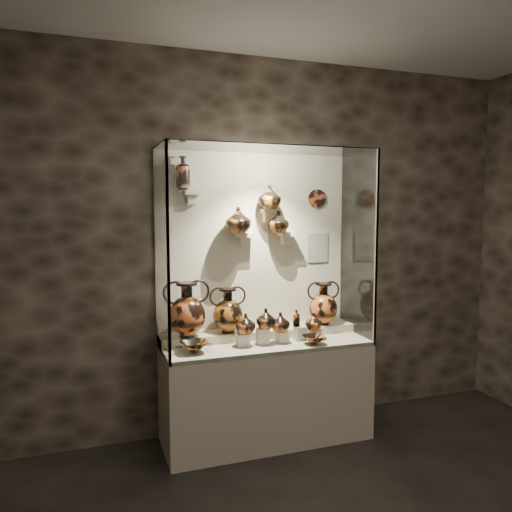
{
  "coord_description": "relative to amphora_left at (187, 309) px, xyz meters",
  "views": [
    {
      "loc": [
        -1.4,
        -1.58,
        1.93
      ],
      "look_at": [
        -0.06,
        2.25,
        1.54
      ],
      "focal_mm": 35.0,
      "sensor_mm": 36.0,
      "label": 1
    }
  ],
  "objects": [
    {
      "name": "ovoid_vase_c",
      "position": [
        0.82,
        0.09,
        0.69
      ],
      "size": [
        0.23,
        0.23,
        0.19
      ],
      "primitive_type": "imported",
      "rotation": [
        0.0,
        0.0,
        -0.4
      ],
      "color": "#A45A1C",
      "rests_on": "bracket_cc"
    },
    {
      "name": "frame_post_right",
      "position": [
        1.47,
        -0.4,
        0.48
      ],
      "size": [
        0.02,
        0.02,
        1.6
      ],
      "primitive_type": "cube",
      "color": "gray",
      "rests_on": "plinth"
    },
    {
      "name": "jug_a",
      "position": [
        0.43,
        -0.18,
        -0.11
      ],
      "size": [
        0.16,
        0.16,
        0.16
      ],
      "primitive_type": "imported",
      "rotation": [
        0.0,
        0.0,
        -0.01
      ],
      "color": "#C25825",
      "rests_on": "pedestal_a"
    },
    {
      "name": "amphora_mid",
      "position": [
        0.35,
        0.03,
        -0.04
      ],
      "size": [
        0.31,
        0.31,
        0.37
      ],
      "primitive_type": null,
      "rotation": [
        0.0,
        0.0,
        -0.06
      ],
      "color": "#A45A1C",
      "rests_on": "rear_tier"
    },
    {
      "name": "amphora_left",
      "position": [
        0.0,
        0.0,
        0.0
      ],
      "size": [
        0.45,
        0.45,
        0.44
      ],
      "primitive_type": null,
      "rotation": [
        0.0,
        0.0,
        -0.33
      ],
      "color": "#C25825",
      "rests_on": "rear_tier"
    },
    {
      "name": "bracket_cb",
      "position": [
        0.73,
        0.13,
        0.78
      ],
      "size": [
        0.1,
        0.12,
        0.04
      ],
      "primitive_type": "cube",
      "color": "beige",
      "rests_on": "back_panel"
    },
    {
      "name": "pedestal_b",
      "position": [
        0.58,
        -0.16,
        -0.23
      ],
      "size": [
        0.09,
        0.09,
        0.13
      ],
      "primitive_type": "cube",
      "color": "silver",
      "rests_on": "front_tier"
    },
    {
      "name": "pedestal_d",
      "position": [
        0.91,
        -0.16,
        -0.23
      ],
      "size": [
        0.09,
        0.09,
        0.12
      ],
      "primitive_type": "cube",
      "color": "silver",
      "rests_on": "front_tier"
    },
    {
      "name": "amphora_right",
      "position": [
        1.22,
        0.03,
        -0.04
      ],
      "size": [
        0.31,
        0.31,
        0.37
      ],
      "primitive_type": null,
      "rotation": [
        0.0,
        0.0,
        0.05
      ],
      "color": "#C25825",
      "rests_on": "rear_tier"
    },
    {
      "name": "back_panel",
      "position": [
        0.63,
        0.2,
        0.48
      ],
      "size": [
        1.7,
        0.03,
        1.6
      ],
      "primitive_type": "cube",
      "color": "beige",
      "rests_on": "plinth"
    },
    {
      "name": "front_tier",
      "position": [
        0.63,
        -0.11,
        -0.31
      ],
      "size": [
        1.68,
        0.58,
        0.03
      ],
      "primitive_type": "cube",
      "color": "#C0B495",
      "rests_on": "plinth"
    },
    {
      "name": "kylix_left",
      "position": [
        0.01,
        -0.22,
        -0.24
      ],
      "size": [
        0.34,
        0.32,
        0.11
      ],
      "primitive_type": null,
      "rotation": [
        0.0,
        0.0,
        -0.43
      ],
      "color": "#A45A1C",
      "rests_on": "front_tier"
    },
    {
      "name": "rear_tier",
      "position": [
        0.63,
        0.06,
        -0.27
      ],
      "size": [
        1.7,
        0.25,
        0.1
      ],
      "primitive_type": "cube",
      "color": "#C0B495",
      "rests_on": "plinth"
    },
    {
      "name": "pedestal_e",
      "position": [
        1.05,
        -0.16,
        -0.25
      ],
      "size": [
        0.09,
        0.09,
        0.08
      ],
      "primitive_type": "cube",
      "color": "silver",
      "rests_on": "front_tier"
    },
    {
      "name": "lekythos_small",
      "position": [
        0.88,
        -0.16,
        -0.09
      ],
      "size": [
        0.09,
        0.09,
        0.16
      ],
      "primitive_type": null,
      "rotation": [
        0.0,
        0.0,
        0.25
      ],
      "color": "#A45A1C",
      "rests_on": "pedestal_d"
    },
    {
      "name": "ovoid_vase_a",
      "position": [
        0.45,
        0.07,
        0.71
      ],
      "size": [
        0.21,
        0.21,
        0.22
      ],
      "primitive_type": "imported",
      "rotation": [
        0.0,
        0.0,
        0.01
      ],
      "color": "#A45A1C",
      "rests_on": "bracket_ca"
    },
    {
      "name": "bracket_ul",
      "position": [
        0.08,
        0.13,
        0.93
      ],
      "size": [
        0.14,
        0.12,
        0.04
      ],
      "primitive_type": "cube",
      "color": "beige",
      "rests_on": "back_panel"
    },
    {
      "name": "pedestal_a",
      "position": [
        0.41,
        -0.16,
        -0.24
      ],
      "size": [
        0.09,
        0.09,
        0.1
      ],
      "primitive_type": "cube",
      "color": "silver",
      "rests_on": "front_tier"
    },
    {
      "name": "glass_right",
      "position": [
        1.48,
        -0.11,
        0.48
      ],
      "size": [
        0.01,
        0.6,
        1.6
      ],
      "primitive_type": "cube",
      "color": "white",
      "rests_on": "plinth"
    },
    {
      "name": "pedestal_c",
      "position": [
        0.75,
        -0.16,
        -0.25
      ],
      "size": [
        0.09,
        0.09,
        0.09
      ],
      "primitive_type": "cube",
      "color": "silver",
      "rests_on": "front_tier"
    },
    {
      "name": "bracket_cc",
      "position": [
        0.91,
        0.13,
        0.58
      ],
      "size": [
        0.14,
        0.12,
        0.04
      ],
      "primitive_type": "cube",
      "color": "beige",
      "rests_on": "back_panel"
    },
    {
      "name": "glass_left",
      "position": [
        -0.21,
        -0.11,
        0.48
      ],
      "size": [
        0.01,
        0.6,
        1.6
      ],
      "primitive_type": "cube",
      "color": "white",
      "rests_on": "plinth"
    },
    {
      "name": "glass_front",
      "position": [
        0.63,
        -0.41,
        0.48
      ],
      "size": [
        1.7,
        0.01,
        1.6
      ],
      "primitive_type": "cube",
      "color": "white",
      "rests_on": "plinth"
    },
    {
      "name": "info_placard",
      "position": [
        1.24,
        0.18,
        0.45
      ],
      "size": [
        0.2,
        0.01,
        0.26
      ],
      "primitive_type": "cube",
      "color": "beige",
      "rests_on": "back_panel"
    },
    {
      "name": "jug_e",
      "position": [
        1.03,
        -0.18,
        -0.14
      ],
      "size": [
        0.18,
        0.18,
        0.15
      ],
      "primitive_type": "imported",
      "rotation": [
        0.0,
        0.0,
        0.41
      ],
      "color": "#C25825",
      "rests_on": "pedestal_e"
    },
    {
      "name": "jug_b",
      "position": [
        0.6,
        -0.18,
        -0.08
      ],
      "size": [
        0.18,
        0.18,
        0.16
      ],
      "primitive_type": "imported",
      "rotation": [
        0.0,
        0.0,
        0.18
      ],
      "color": "#A45A1C",
      "rests_on": "pedestal_b"
    },
    {
      "name": "ovoid_vase_b",
      "position": [
        0.73,
        0.08,
        0.9
      ],
      "size": [
        0.23,
        0.23,
        0.2
      ],
      "primitive_type": "imported",
      "rotation": [
        0.0,
        0.0,
        0.2
      ],
      "color": "#A45A1C",
      "rests_on": "bracket_cb"
    },
    {
      "name": "glass_top",
      "position": [
        0.63,
        -0.11,
        1.27
      ],
      "size": [
        1.7,
        0.6,
        0.01
      ],
      "primitive_type": "cube",
      "color": "white",
      "rests_on": "back_panel"
    },
    {
      "name": "lekythos_tall",
      "position": [
        0.01,
        0.12,
        1.1
      ],
      "size": [
        0.13,
        0.13,
        0.31
      ],
      "primitive_type": null,
      "rotation": [
        0.0,
        0.0,
        -0.09
      ],
      "color": "#C25825",
      "rests_on": "bracket_ul"
    },
    {
      "name": "wall_back",
      "position": [
        0.63,
        0.21,
        0.48
      ],
      "size": [
        5.0,
        0.02,
        3.2
      ],
      "primitive_type": "cube",
      "color": "#2E261C",
      "rests_on": "ground"
    },
    {
      "name": "kylix_right",
      "position": [
        0.97,
        -0.31,
        -0.25
      ],
      "size": [
        0.25,
        0.23,
        0.09
      ],
      "primitive_type": null,
      "rotation": [
        0.0,
        0.0,
        0.19
      ],
      "color": "#C25825",
      "rests_on": "front_tier"
    },
    {
      "name": "bracket_ca",
      "position": [
        0.53,
        0.13,
        0.58
      ],
      "size": [
        0.14,
        0.12,
        0.04
      ],
      "primitive_type": "cube",
      "color": "beige",
      "rests_on": "back_panel"
    },
    {
      "name": "plinth",
      "position": [
        0.63,
        -0.11,
        -0.72
      ],
      "size": [
        1.7,
        0.6,
        0.8
      ],
      "primitive_type": "cube",
      "color": "beige",
      "rests_on": "floor"
    },
    {
      "name": "frame_post_left",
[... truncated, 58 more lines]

